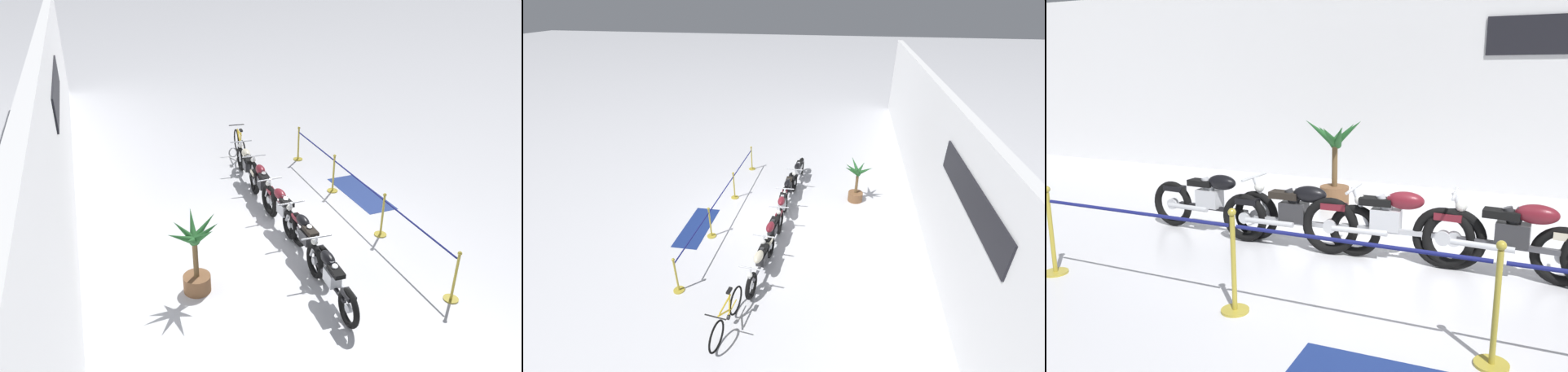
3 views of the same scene
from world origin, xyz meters
The scene contains 14 objects.
ground_plane centered at (0.00, 0.00, 0.00)m, with size 120.00×120.00×0.00m, color silver.
back_wall centered at (0.01, 5.12, 2.10)m, with size 28.00×0.29×4.20m.
motorcycle_black_0 centered at (-2.76, 0.63, 0.46)m, with size 2.20×0.62×0.93m.
motorcycle_black_1 centered at (-1.32, 0.48, 0.45)m, with size 2.28×0.62×0.92m.
motorcycle_maroon_2 centered at (-0.07, 0.50, 0.47)m, with size 2.30×0.62×0.95m.
motorcycle_maroon_3 centered at (1.39, 0.48, 0.48)m, with size 2.38×0.62×0.95m.
motorcycle_cream_4 centered at (2.65, 0.45, 0.45)m, with size 2.26×0.62×0.92m.
bicycle centered at (4.46, 0.11, 0.37)m, with size 1.70×0.48×0.95m.
potted_palm_left_of_row centered at (-1.71, 2.89, 0.76)m, with size 1.08×1.02×1.60m.
stanchion_far_left centered at (-1.24, -1.47, 0.70)m, with size 7.25×0.28×1.05m.
stanchion_mid_left centered at (-1.11, -1.47, 0.36)m, with size 0.28×0.28×1.05m.
stanchion_mid_right centered at (1.28, -1.47, 0.36)m, with size 0.28×0.28×1.05m.
stanchion_far_right centered at (3.60, -1.47, 0.36)m, with size 0.28×0.28×1.05m.
floor_banner centered at (0.91, -2.12, 0.00)m, with size 2.21×0.82×0.01m, color navy.
Camera 2 is at (9.48, 2.33, 6.62)m, focal length 24.00 mm.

